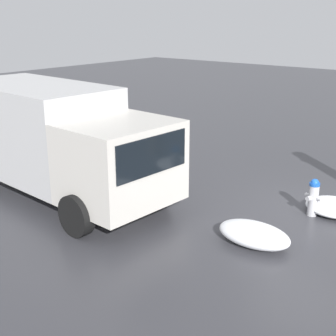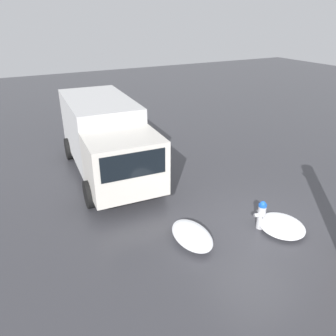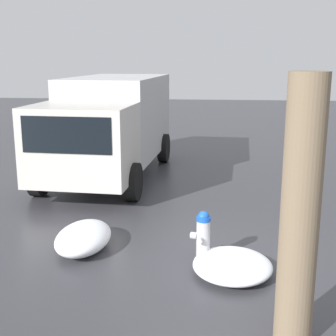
% 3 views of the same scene
% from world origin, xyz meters
% --- Properties ---
extents(ground_plane, '(60.00, 60.00, 0.00)m').
position_xyz_m(ground_plane, '(0.00, 0.00, 0.00)').
color(ground_plane, '#38383D').
extents(fire_hydrant, '(0.43, 0.34, 0.88)m').
position_xyz_m(fire_hydrant, '(0.00, 0.00, 0.45)').
color(fire_hydrant, '#B7B7BC').
rests_on(fire_hydrant, ground_plane).
extents(delivery_truck, '(6.54, 2.92, 2.73)m').
position_xyz_m(delivery_truck, '(5.61, 2.74, 1.50)').
color(delivery_truck, beige).
rests_on(delivery_truck, ground_plane).
extents(snow_pile_by_hydrant, '(1.36, 1.23, 0.29)m').
position_xyz_m(snow_pile_by_hydrant, '(-0.37, -0.47, 0.14)').
color(snow_pile_by_hydrant, white).
rests_on(snow_pile_by_hydrant, ground_plane).
extents(snow_pile_curbside, '(1.52, 0.92, 0.42)m').
position_xyz_m(snow_pile_curbside, '(0.35, 2.10, 0.21)').
color(snow_pile_curbside, white).
rests_on(snow_pile_curbside, ground_plane).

